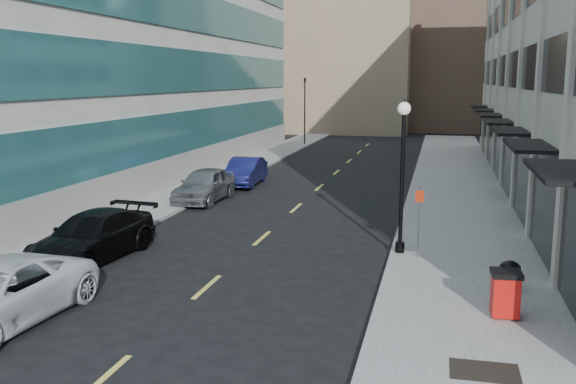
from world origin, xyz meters
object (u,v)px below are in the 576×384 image
at_px(car_black_pickup, 92,236).
at_px(urn_planter, 510,272).
at_px(car_silver_sedan, 204,185).
at_px(sign_post, 419,211).
at_px(traffic_signal, 305,82).
at_px(trash_bin, 505,292).
at_px(car_blue_sedan, 245,172).
at_px(lamppost, 403,163).

distance_m(car_black_pickup, urn_planter, 13.41).
bearing_deg(car_black_pickup, car_silver_sedan, 96.54).
distance_m(car_silver_sedan, sign_post, 13.66).
xyz_separation_m(traffic_signal, trash_bin, (13.76, -40.88, -4.93)).
height_order(traffic_signal, car_black_pickup, traffic_signal).
bearing_deg(sign_post, traffic_signal, 105.86).
xyz_separation_m(car_black_pickup, sign_post, (10.74, 2.25, 0.92)).
bearing_deg(car_silver_sedan, traffic_signal, 92.18).
distance_m(car_blue_sedan, trash_bin, 22.46).
xyz_separation_m(lamppost, urn_planter, (3.28, -3.22, -2.60)).
bearing_deg(trash_bin, traffic_signal, 105.33).
bearing_deg(trash_bin, car_blue_sedan, 120.74).
bearing_deg(lamppost, car_silver_sedan, 142.03).
bearing_deg(sign_post, car_blue_sedan, 125.17).
height_order(car_blue_sedan, sign_post, sign_post).
xyz_separation_m(car_blue_sedan, urn_planter, (12.90, -16.31, -0.13)).
bearing_deg(urn_planter, lamppost, 135.52).
height_order(car_blue_sedan, trash_bin, car_blue_sedan).
height_order(traffic_signal, trash_bin, traffic_signal).
bearing_deg(urn_planter, trash_bin, -98.27).
relative_size(traffic_signal, trash_bin, 5.85).
bearing_deg(car_silver_sedan, lamppost, -37.25).
xyz_separation_m(trash_bin, lamppost, (-2.94, 5.53, 2.45)).
bearing_deg(car_silver_sedan, sign_post, -37.28).
relative_size(traffic_signal, lamppost, 1.33).
height_order(car_black_pickup, car_silver_sedan, car_silver_sedan).
distance_m(traffic_signal, urn_planter, 41.38).
bearing_deg(urn_planter, car_blue_sedan, 128.34).
relative_size(car_black_pickup, lamppost, 1.04).
xyz_separation_m(car_silver_sedan, lamppost, (10.12, -7.90, 2.40)).
bearing_deg(car_silver_sedan, trash_bin, -45.06).
xyz_separation_m(car_black_pickup, car_silver_sedan, (0.00, 10.65, 0.05)).
height_order(traffic_signal, lamppost, traffic_signal).
relative_size(car_blue_sedan, lamppost, 0.90).
xyz_separation_m(traffic_signal, sign_post, (11.44, -35.85, -4.00)).
relative_size(car_black_pickup, sign_post, 2.24).
distance_m(lamppost, sign_post, 1.72).
height_order(car_black_pickup, trash_bin, car_black_pickup).
distance_m(traffic_signal, car_silver_sedan, 27.89).
height_order(traffic_signal, sign_post, traffic_signal).
xyz_separation_m(car_silver_sedan, urn_planter, (13.40, -11.12, -0.19)).
relative_size(car_silver_sedan, lamppost, 0.94).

